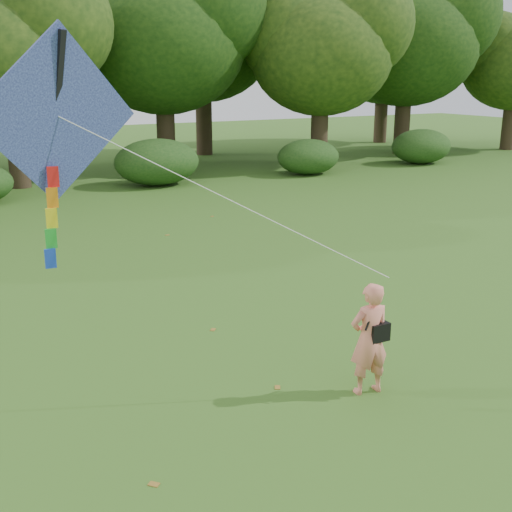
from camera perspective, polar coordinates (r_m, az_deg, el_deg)
ground at (r=10.10m, az=11.52°, el=-10.08°), size 100.00×100.00×0.00m
man_kite_flyer at (r=9.13m, az=10.03°, el=-7.26°), size 0.64×0.46×1.63m
crossbody_bag at (r=9.14m, az=10.75°, el=-6.55°), size 0.43×0.20×0.68m
flying_kite at (r=8.33m, az=-17.24°, el=11.47°), size 4.98×2.03×3.29m
tree_line at (r=30.72m, az=-15.01°, el=17.65°), size 54.70×15.30×9.48m
shrub_band at (r=25.25m, az=-16.55°, el=7.22°), size 39.15×3.22×1.88m
fallen_leaves at (r=11.43m, az=-6.62°, el=-6.66°), size 10.69×14.81×0.01m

